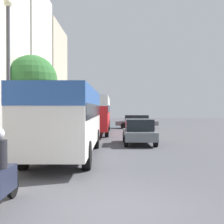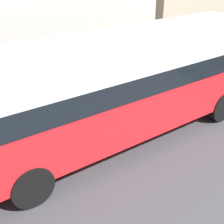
% 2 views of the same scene
% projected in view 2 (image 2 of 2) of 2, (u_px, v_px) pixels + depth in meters
% --- Properties ---
extents(bus_following, '(2.58, 10.76, 3.03)m').
position_uv_depth(bus_following, '(120.00, 76.00, 8.69)').
color(bus_following, red).
rests_on(bus_following, ground_plane).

